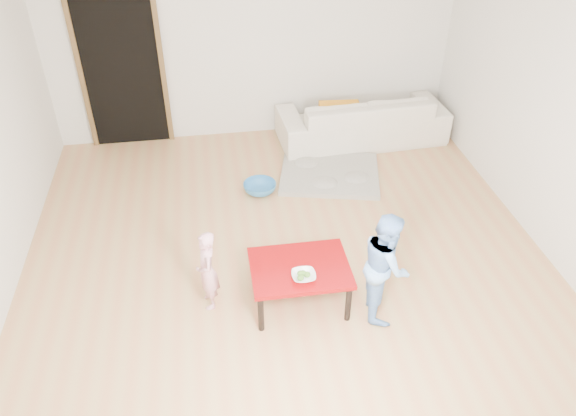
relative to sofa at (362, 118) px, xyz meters
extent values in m
cube|color=tan|center=(-1.31, -2.05, -0.31)|extent=(5.00, 5.00, 0.01)
cube|color=silver|center=(-1.31, 0.45, 0.99)|extent=(5.00, 0.02, 2.60)
cube|color=silver|center=(1.19, -2.05, 0.99)|extent=(0.02, 5.00, 2.60)
imported|color=beige|center=(0.00, 0.00, 0.00)|extent=(2.16, 0.95, 0.62)
cube|color=orange|center=(-0.31, -0.12, 0.16)|extent=(0.53, 0.48, 0.13)
imported|color=white|center=(-1.29, -2.92, 0.13)|extent=(0.20, 0.20, 0.05)
imported|color=#DE657F|center=(-2.07, -2.67, 0.07)|extent=(0.21, 0.30, 0.76)
imported|color=#6B97F9|center=(-0.61, -2.96, 0.20)|extent=(0.46, 0.55, 1.01)
imported|color=teal|center=(-1.44, -1.01, -0.25)|extent=(0.37, 0.37, 0.12)
camera|label=1|loc=(-1.95, -6.25, 3.28)|focal=35.00mm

